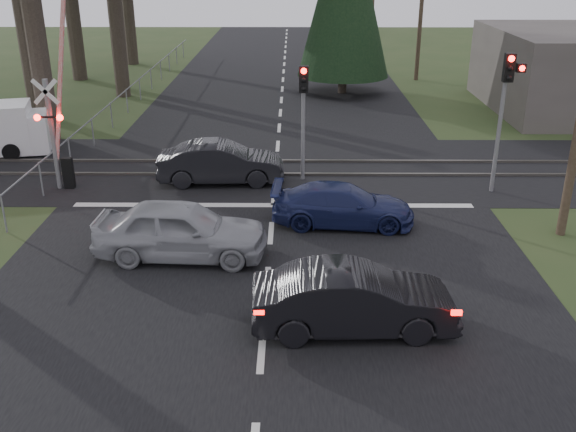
{
  "coord_description": "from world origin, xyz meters",
  "views": [
    {
      "loc": [
        0.63,
        -11.22,
        7.73
      ],
      "look_at": [
        0.52,
        4.19,
        1.3
      ],
      "focal_mm": 40.0,
      "sensor_mm": 36.0,
      "label": 1
    }
  ],
  "objects_px": {
    "traffic_signal_center": "(303,104)",
    "dark_hatchback": "(354,300)",
    "silver_car": "(181,230)",
    "utility_pole_mid": "(422,2)",
    "blue_sedan": "(343,205)",
    "traffic_signal_right": "(506,97)",
    "dark_car_far": "(221,163)",
    "crossing_signal": "(59,131)"
  },
  "relations": [
    {
      "from": "traffic_signal_right",
      "to": "utility_pole_mid",
      "type": "bearing_deg",
      "value": 87.34
    },
    {
      "from": "traffic_signal_center",
      "to": "dark_hatchback",
      "type": "relative_size",
      "value": 0.93
    },
    {
      "from": "dark_hatchback",
      "to": "silver_car",
      "type": "bearing_deg",
      "value": 48.07
    },
    {
      "from": "crossing_signal",
      "to": "blue_sedan",
      "type": "distance_m",
      "value": 10.02
    },
    {
      "from": "traffic_signal_right",
      "to": "silver_car",
      "type": "height_order",
      "value": "traffic_signal_right"
    },
    {
      "from": "traffic_signal_right",
      "to": "traffic_signal_center",
      "type": "distance_m",
      "value": 6.68
    },
    {
      "from": "traffic_signal_center",
      "to": "blue_sedan",
      "type": "bearing_deg",
      "value": -73.93
    },
    {
      "from": "silver_car",
      "to": "utility_pole_mid",
      "type": "bearing_deg",
      "value": -19.9
    },
    {
      "from": "silver_car",
      "to": "traffic_signal_center",
      "type": "bearing_deg",
      "value": -25.13
    },
    {
      "from": "utility_pole_mid",
      "to": "dark_car_far",
      "type": "xyz_separation_m",
      "value": [
        -10.4,
        -19.57,
        -4.0
      ]
    },
    {
      "from": "traffic_signal_right",
      "to": "utility_pole_mid",
      "type": "relative_size",
      "value": 0.52
    },
    {
      "from": "traffic_signal_center",
      "to": "silver_car",
      "type": "height_order",
      "value": "traffic_signal_center"
    },
    {
      "from": "dark_car_far",
      "to": "blue_sedan",
      "type": "bearing_deg",
      "value": -135.46
    },
    {
      "from": "silver_car",
      "to": "dark_car_far",
      "type": "height_order",
      "value": "silver_car"
    },
    {
      "from": "utility_pole_mid",
      "to": "blue_sedan",
      "type": "xyz_separation_m",
      "value": [
        -6.35,
        -23.31,
        -4.11
      ]
    },
    {
      "from": "traffic_signal_center",
      "to": "silver_car",
      "type": "bearing_deg",
      "value": -118.23
    },
    {
      "from": "silver_car",
      "to": "dark_car_far",
      "type": "xyz_separation_m",
      "value": [
        0.46,
        6.0,
        -0.06
      ]
    },
    {
      "from": "traffic_signal_right",
      "to": "silver_car",
      "type": "distance_m",
      "value": 11.39
    },
    {
      "from": "traffic_signal_right",
      "to": "silver_car",
      "type": "bearing_deg",
      "value": -153.01
    },
    {
      "from": "dark_hatchback",
      "to": "utility_pole_mid",
      "type": "bearing_deg",
      "value": -15.04
    },
    {
      "from": "silver_car",
      "to": "blue_sedan",
      "type": "xyz_separation_m",
      "value": [
        4.5,
        2.26,
        -0.17
      ]
    },
    {
      "from": "crossing_signal",
      "to": "traffic_signal_center",
      "type": "xyz_separation_m",
      "value": [
        8.27,
        0.89,
        0.75
      ]
    },
    {
      "from": "dark_hatchback",
      "to": "silver_car",
      "type": "height_order",
      "value": "silver_car"
    },
    {
      "from": "traffic_signal_right",
      "to": "blue_sedan",
      "type": "bearing_deg",
      "value": -152.7
    },
    {
      "from": "traffic_signal_center",
      "to": "dark_car_far",
      "type": "xyz_separation_m",
      "value": [
        -2.9,
        -0.25,
        -2.08
      ]
    },
    {
      "from": "traffic_signal_right",
      "to": "blue_sedan",
      "type": "height_order",
      "value": "traffic_signal_right"
    },
    {
      "from": "traffic_signal_center",
      "to": "dark_hatchback",
      "type": "xyz_separation_m",
      "value": [
        0.97,
        -9.81,
        -2.08
      ]
    },
    {
      "from": "silver_car",
      "to": "blue_sedan",
      "type": "relative_size",
      "value": 1.08
    },
    {
      "from": "traffic_signal_right",
      "to": "utility_pole_mid",
      "type": "distance_m",
      "value": 20.6
    },
    {
      "from": "utility_pole_mid",
      "to": "silver_car",
      "type": "distance_m",
      "value": 28.05
    },
    {
      "from": "dark_hatchback",
      "to": "blue_sedan",
      "type": "height_order",
      "value": "dark_hatchback"
    },
    {
      "from": "blue_sedan",
      "to": "dark_car_far",
      "type": "height_order",
      "value": "dark_car_far"
    },
    {
      "from": "dark_hatchback",
      "to": "silver_car",
      "type": "relative_size",
      "value": 0.96
    },
    {
      "from": "traffic_signal_center",
      "to": "dark_hatchback",
      "type": "bearing_deg",
      "value": -84.37
    },
    {
      "from": "utility_pole_mid",
      "to": "silver_car",
      "type": "height_order",
      "value": "utility_pole_mid"
    },
    {
      "from": "utility_pole_mid",
      "to": "blue_sedan",
      "type": "relative_size",
      "value": 2.11
    },
    {
      "from": "dark_hatchback",
      "to": "traffic_signal_right",
      "type": "bearing_deg",
      "value": -35.36
    },
    {
      "from": "blue_sedan",
      "to": "dark_car_far",
      "type": "bearing_deg",
      "value": 51.2
    },
    {
      "from": "dark_hatchback",
      "to": "dark_car_far",
      "type": "distance_m",
      "value": 10.31
    },
    {
      "from": "crossing_signal",
      "to": "utility_pole_mid",
      "type": "xyz_separation_m",
      "value": [
        15.77,
        20.21,
        2.67
      ]
    },
    {
      "from": "crossing_signal",
      "to": "utility_pole_mid",
      "type": "relative_size",
      "value": 0.77
    },
    {
      "from": "blue_sedan",
      "to": "traffic_signal_right",
      "type": "bearing_deg",
      "value": -58.74
    }
  ]
}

